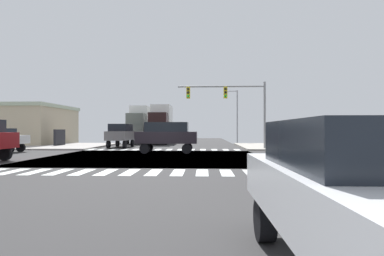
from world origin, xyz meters
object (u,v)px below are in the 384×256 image
(box_truck_trailing_1, at_px, (161,123))
(suv_inner_3, at_px, (121,133))
(bank_building, at_px, (12,125))
(suv_queued_1, at_px, (167,135))
(pickup_middle_1, at_px, (175,132))
(street_lamp, at_px, (235,111))
(box_truck_outer_2, at_px, (140,124))
(traffic_signal_mast, at_px, (229,99))
(sedan_nearside_1, at_px, (356,188))

(box_truck_trailing_1, relative_size, suv_inner_3, 1.57)
(bank_building, bearing_deg, suv_queued_1, -31.81)
(suv_inner_3, bearing_deg, pickup_middle_1, -96.26)
(street_lamp, relative_size, box_truck_trailing_1, 0.98)
(suv_queued_1, height_order, box_truck_outer_2, box_truck_outer_2)
(suv_queued_1, bearing_deg, traffic_signal_mast, 128.30)
(sedan_nearside_1, distance_m, pickup_middle_1, 55.02)
(pickup_middle_1, height_order, suv_inner_3, pickup_middle_1)
(traffic_signal_mast, relative_size, box_truck_outer_2, 1.09)
(sedan_nearside_1, xyz_separation_m, suv_queued_1, (-4.50, 20.02, 0.28))
(box_truck_outer_2, height_order, suv_inner_3, box_truck_outer_2)
(pickup_middle_1, bearing_deg, box_truck_outer_2, 80.57)
(sedan_nearside_1, relative_size, pickup_middle_1, 0.84)
(sedan_nearside_1, xyz_separation_m, box_truck_outer_2, (-10.00, 36.51, 1.45))
(box_truck_outer_2, bearing_deg, suv_inner_3, 90.00)
(suv_queued_1, relative_size, box_truck_trailing_1, 0.64)
(box_truck_trailing_1, height_order, box_truck_outer_2, same)
(suv_inner_3, bearing_deg, street_lamp, -139.56)
(suv_queued_1, bearing_deg, pickup_middle_1, -175.87)
(suv_queued_1, height_order, suv_inner_3, same)
(traffic_signal_mast, xyz_separation_m, street_lamp, (1.93, 13.85, -0.22))
(box_truck_outer_2, bearing_deg, traffic_signal_mast, 130.42)
(street_lamp, xyz_separation_m, suv_queued_1, (-7.04, -17.88, -2.88))
(sedan_nearside_1, relative_size, box_truck_trailing_1, 0.60)
(bank_building, xyz_separation_m, sedan_nearside_1, (24.44, -32.39, -1.22))
(bank_building, xyz_separation_m, pickup_middle_1, (17.44, 22.19, -1.05))
(suv_queued_1, bearing_deg, box_truck_outer_2, -161.56)
(sedan_nearside_1, distance_m, suv_queued_1, 20.52)
(bank_building, height_order, suv_inner_3, bank_building)
(bank_building, relative_size, pickup_middle_1, 2.71)
(suv_inner_3, bearing_deg, box_truck_trailing_1, -111.57)
(bank_building, relative_size, box_truck_trailing_1, 1.92)
(suv_inner_3, bearing_deg, traffic_signal_mast, 163.37)
(bank_building, xyz_separation_m, suv_inner_3, (14.44, -5.16, -0.94))
(pickup_middle_1, bearing_deg, sedan_nearside_1, 97.31)
(traffic_signal_mast, bearing_deg, box_truck_outer_2, 130.42)
(traffic_signal_mast, height_order, sedan_nearside_1, traffic_signal_mast)
(sedan_nearside_1, height_order, suv_queued_1, suv_queued_1)
(street_lamp, relative_size, suv_inner_3, 1.53)
(sedan_nearside_1, bearing_deg, street_lamp, 86.18)
(box_truck_trailing_1, bearing_deg, suv_queued_1, 99.58)
(street_lamp, xyz_separation_m, box_truck_trailing_1, (-9.53, -3.09, -1.71))
(traffic_signal_mast, xyz_separation_m, pickup_middle_1, (-7.60, 30.52, -3.20))
(traffic_signal_mast, distance_m, street_lamp, 13.98)
(sedan_nearside_1, relative_size, box_truck_outer_2, 0.60)
(sedan_nearside_1, bearing_deg, box_truck_trailing_1, 101.37)
(bank_building, height_order, sedan_nearside_1, bank_building)
(bank_building, height_order, box_truck_trailing_1, box_truck_trailing_1)
(street_lamp, height_order, pickup_middle_1, street_lamp)
(sedan_nearside_1, bearing_deg, bank_building, 127.03)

